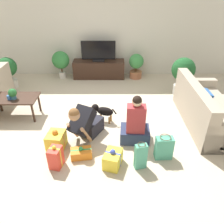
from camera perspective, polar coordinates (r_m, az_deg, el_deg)
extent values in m
plane|color=beige|center=(4.68, -6.12, -1.71)|extent=(16.00, 16.00, 0.00)
cube|color=beige|center=(6.66, -4.51, 20.53)|extent=(8.40, 0.06, 2.60)
cube|color=tan|center=(4.83, 23.88, -0.53)|extent=(0.89, 1.96, 0.41)
cube|color=tan|center=(4.51, 20.95, 3.94)|extent=(0.20, 1.96, 0.42)
cube|color=tan|center=(5.52, 20.87, 5.18)|extent=(0.89, 0.16, 0.59)
cube|color=#3366AD|center=(4.61, 23.17, 3.24)|extent=(0.18, 0.34, 0.32)
cube|color=#382319|center=(4.96, -24.23, 3.35)|extent=(0.99, 0.56, 0.03)
cylinder|color=#382319|center=(4.72, -19.79, -0.23)|extent=(0.04, 0.04, 0.42)
cylinder|color=#382319|center=(5.42, -27.09, 2.25)|extent=(0.04, 0.04, 0.42)
cylinder|color=#382319|center=(5.08, -18.33, 2.38)|extent=(0.04, 0.04, 0.42)
cube|color=#382319|center=(6.64, -3.27, 11.13)|extent=(1.50, 0.48, 0.50)
cube|color=black|center=(6.55, -3.35, 13.41)|extent=(0.34, 0.20, 0.05)
cube|color=black|center=(6.47, -3.43, 15.83)|extent=(0.98, 0.03, 0.52)
cylinder|color=beige|center=(6.80, -12.66, 9.47)|extent=(0.20, 0.20, 0.18)
cylinder|color=brown|center=(6.74, -12.82, 10.78)|extent=(0.04, 0.04, 0.15)
sphere|color=#337F3D|center=(6.65, -13.11, 13.10)|extent=(0.50, 0.50, 0.50)
cylinder|color=#A36042|center=(6.67, 6.34, 9.71)|extent=(0.36, 0.36, 0.20)
cylinder|color=brown|center=(6.61, 6.42, 11.03)|extent=(0.06, 0.06, 0.13)
sphere|color=#3D8E47|center=(6.53, 6.54, 13.02)|extent=(0.42, 0.42, 0.42)
cylinder|color=beige|center=(5.89, 17.46, 5.61)|extent=(0.35, 0.35, 0.25)
cylinder|color=brown|center=(5.81, 17.78, 7.47)|extent=(0.06, 0.06, 0.17)
sphere|color=#1E5628|center=(5.69, 18.32, 10.49)|extent=(0.57, 0.57, 0.57)
cylinder|color=beige|center=(6.62, -24.70, 6.82)|extent=(0.36, 0.36, 0.21)
cylinder|color=brown|center=(6.56, -25.05, 8.23)|extent=(0.06, 0.06, 0.15)
sphere|color=#1E5628|center=(6.46, -25.62, 10.57)|extent=(0.50, 0.50, 0.50)
cube|color=#23232D|center=(4.18, -5.12, -3.75)|extent=(0.46, 0.52, 0.28)
cube|color=black|center=(3.82, -7.71, -2.24)|extent=(0.53, 0.60, 0.47)
sphere|color=tan|center=(3.58, -9.72, -0.81)|extent=(0.19, 0.19, 0.19)
sphere|color=brown|center=(3.56, -9.76, -0.35)|extent=(0.18, 0.18, 0.18)
cylinder|color=tan|center=(3.94, -10.07, -4.67)|extent=(0.18, 0.27, 0.42)
cylinder|color=tan|center=(3.79, -6.60, -5.94)|extent=(0.18, 0.27, 0.42)
cube|color=#283351|center=(4.03, 6.07, -5.76)|extent=(0.55, 0.43, 0.24)
cube|color=#AD3338|center=(3.76, 6.40, -1.79)|extent=(0.33, 0.22, 0.50)
sphere|color=beige|center=(3.60, 6.70, 2.69)|extent=(0.17, 0.17, 0.17)
sphere|color=black|center=(3.58, 6.73, 3.03)|extent=(0.16, 0.16, 0.16)
cylinder|color=beige|center=(3.98, 8.10, -1.16)|extent=(0.07, 0.26, 0.06)
cylinder|color=beige|center=(3.97, 4.42, -1.03)|extent=(0.07, 0.26, 0.06)
ellipsoid|color=black|center=(4.44, -1.71, 0.17)|extent=(0.38, 0.27, 0.18)
sphere|color=black|center=(4.49, -4.26, 1.13)|extent=(0.15, 0.15, 0.15)
sphere|color=olive|center=(4.52, -4.97, 1.11)|extent=(0.07, 0.07, 0.07)
cylinder|color=black|center=(4.36, 0.75, 0.12)|extent=(0.11, 0.06, 0.11)
cylinder|color=olive|center=(4.60, -2.76, -1.05)|extent=(0.04, 0.04, 0.15)
cylinder|color=olive|center=(4.53, -3.23, -1.68)|extent=(0.04, 0.04, 0.15)
cylinder|color=olive|center=(4.53, -0.14, -1.55)|extent=(0.04, 0.04, 0.15)
cylinder|color=olive|center=(4.46, -0.57, -2.21)|extent=(0.04, 0.04, 0.15)
cube|color=yellow|center=(3.50, 0.32, -12.18)|extent=(0.33, 0.40, 0.25)
cube|color=#3D51BC|center=(3.50, 0.32, -12.18)|extent=(0.25, 0.10, 0.25)
sphere|color=#3D51BC|center=(3.41, 0.33, -10.38)|extent=(0.09, 0.09, 0.09)
cube|color=orange|center=(3.71, -7.94, -10.61)|extent=(0.37, 0.26, 0.15)
cube|color=#2D934C|center=(3.71, -7.94, -10.61)|extent=(0.35, 0.08, 0.15)
sphere|color=#2D934C|center=(3.65, -8.05, -9.46)|extent=(0.07, 0.07, 0.07)
cube|color=yellow|center=(3.93, -14.22, -7.23)|extent=(0.32, 0.38, 0.30)
cube|color=orange|center=(3.93, -14.22, -7.23)|extent=(0.28, 0.06, 0.30)
sphere|color=orange|center=(3.82, -14.56, -5.16)|extent=(0.10, 0.10, 0.10)
cube|color=red|center=(3.56, -14.35, -11.40)|extent=(0.22, 0.26, 0.35)
cube|color=yellow|center=(3.56, -14.35, -11.40)|extent=(0.18, 0.07, 0.35)
sphere|color=yellow|center=(3.43, -14.79, -8.94)|extent=(0.06, 0.06, 0.06)
cube|color=#4CA384|center=(3.43, 7.61, -11.46)|extent=(0.20, 0.14, 0.44)
torus|color=#4C3823|center=(3.28, 7.90, -8.39)|extent=(0.14, 0.14, 0.01)
cube|color=#4CA384|center=(3.68, 13.52, -9.13)|extent=(0.29, 0.17, 0.40)
torus|color=#4C3823|center=(3.55, 13.95, -6.44)|extent=(0.19, 0.19, 0.01)
cylinder|color=#386BAD|center=(4.88, -25.17, 3.48)|extent=(0.08, 0.08, 0.09)
torus|color=#386BAD|center=(4.86, -24.63, 3.55)|extent=(0.06, 0.01, 0.06)
cylinder|color=#336B84|center=(4.87, -24.17, 3.55)|extent=(0.11, 0.11, 0.07)
sphere|color=#286B33|center=(4.83, -24.44, 4.63)|extent=(0.17, 0.17, 0.17)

